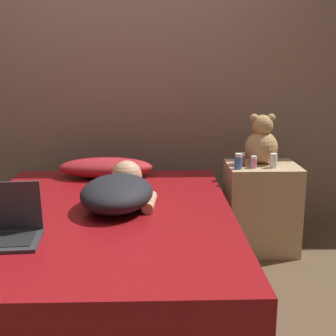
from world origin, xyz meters
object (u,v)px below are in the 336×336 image
Objects in this scene: bottle_blue at (238,161)px; bottle_red at (243,159)px; person_lying at (119,190)px; laptop at (3,228)px; pillow at (106,167)px; bottle_white at (273,161)px; teddy_bear at (262,142)px; bottle_pink at (254,162)px.

bottle_blue is 0.09m from bottle_red.
laptop reaches higher than person_lying.
person_lying is 0.92m from bottle_red.
pillow is 1.10m from bottle_white.
teddy_bear is (1.04, -0.04, 0.18)m from pillow.
pillow is at bearing 107.63° from person_lying.
person_lying is (0.13, -0.62, 0.02)m from pillow.
bottle_blue is (0.72, 0.42, 0.06)m from person_lying.
bottle_blue is 0.23m from bottle_white.
bottle_white is (0.13, 0.01, 0.01)m from bottle_pink.
teddy_bear reaches higher than bottle_pink.
laptop reaches higher than bottle_red.
bottle_red is at bearing -7.51° from pillow.
bottle_red reaches higher than pillow.
laptop is at bearing -142.38° from teddy_bear.
pillow is 8.05× the size of bottle_pink.
bottle_blue is 1.13× the size of bottle_red.
bottle_red is (-0.06, 0.06, 0.00)m from bottle_pink.
bottle_red reaches higher than bottle_pink.
bottle_blue reaches higher than person_lying.
bottle_blue is (-0.18, -0.16, -0.10)m from teddy_bear.
bottle_blue is at bearing 32.91° from laptop.
bottle_red is 0.20m from bottle_white.
teddy_bear is 0.19m from bottle_pink.
pillow is 0.98m from bottle_pink.
person_lying is 9.26× the size of bottle_pink.
bottle_pink is (0.96, -0.18, 0.07)m from pillow.
laptop reaches higher than bottle_blue.
laptop is 4.37× the size of bottle_pink.
bottle_pink is at bearing -119.05° from teddy_bear.
laptop is (-0.34, -1.10, -0.01)m from pillow.
bottle_red is at bearing -150.23° from teddy_bear.
laptop reaches higher than pillow.
pillow is 1.84× the size of laptop.
teddy_bear reaches higher than person_lying.
bottle_red is (0.77, 0.50, 0.06)m from person_lying.
person_lying is at bearing -77.90° from pillow.
bottle_pink is 0.89× the size of bottle_red.
pillow is at bearing 177.75° from teddy_bear.
bottle_pink is at bearing -177.55° from bottle_white.
bottle_red is (1.24, 0.99, 0.09)m from laptop.
bottle_red is at bearing 38.77° from person_lying.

